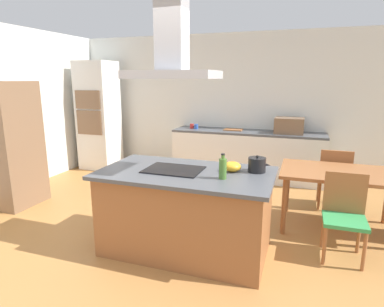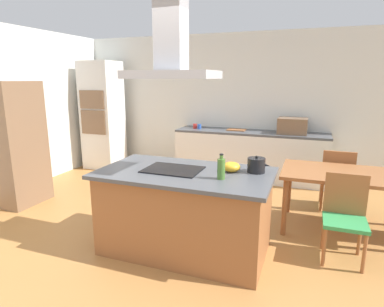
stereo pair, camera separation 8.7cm
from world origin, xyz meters
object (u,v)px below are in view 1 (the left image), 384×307
Objects in this scene: chair_facing_back_wall at (334,175)px; coffee_mug_blue at (196,126)px; olive_oil_bottle at (223,168)px; wall_oven_stack at (99,116)px; range_hood at (172,53)px; chair_facing_island at (344,210)px; coffee_mug_red at (192,126)px; dining_table at (340,178)px; refrigerator at (6,144)px; countertop_microwave at (289,126)px; tea_kettle at (257,165)px; cutting_board at (233,130)px; mixing_bowl at (232,167)px; cooktop at (174,170)px.

coffee_mug_blue is at bearing 155.97° from chair_facing_back_wall.
olive_oil_bottle is 4.33m from wall_oven_stack.
chair_facing_island is at bearing 14.08° from range_hood.
wall_oven_stack is at bearing -173.14° from coffee_mug_red.
coffee_mug_blue reaches higher than dining_table.
wall_oven_stack is 1.21× the size of refrigerator.
countertop_microwave is at bearing 70.16° from range_hood.
range_hood reaches higher than tea_kettle.
dining_table is at bearing 32.28° from range_hood.
wall_oven_stack is at bearing 136.22° from range_hood.
dining_table is 0.68m from chair_facing_back_wall.
cutting_board is at bearing 3.27° from coffee_mug_red.
coffee_mug_red is 3.21m from range_hood.
mixing_bowl is 3.45m from refrigerator.
coffee_mug_blue is at bearing 120.33° from tea_kettle.
wall_oven_stack is at bearing 140.19° from olive_oil_bottle.
range_hood is at bearing -90.54° from cutting_board.
refrigerator is 3.11m from range_hood.
dining_table is 0.68m from chair_facing_island.
chair_facing_island is (-0.00, -0.67, -0.16)m from dining_table.
chair_facing_back_wall is at bearing -23.73° from coffee_mug_red.
countertop_microwave is (0.47, 3.01, 0.03)m from olive_oil_bottle.
range_hood is (-0.57, 0.13, 1.10)m from olive_oil_bottle.
wall_oven_stack is at bearing 146.14° from tea_kettle.
refrigerator is at bearing 179.97° from chair_facing_island.
cutting_board is 3.05m from chair_facing_island.
wall_oven_stack is 2.22m from refrigerator.
chair_facing_island is at bearing -55.41° from cutting_board.
cutting_board is at bearing 133.25° from dining_table.
tea_kettle reaches higher than mixing_bowl.
mixing_bowl is at bearing -99.23° from countertop_microwave.
countertop_microwave is 0.56× the size of range_hood.
tea_kettle is at bearing 14.89° from range_hood.
chair_facing_back_wall is at bearing 45.36° from cooktop.
chair_facing_back_wall is 2.95m from range_hood.
tea_kettle is 0.17× the size of dining_table.
dining_table is at bearing 44.32° from tea_kettle.
tea_kettle is at bearing 14.46° from mixing_bowl.
olive_oil_bottle is 1.34× the size of mixing_bowl.
cutting_board is (-1.01, 0.05, -0.13)m from countertop_microwave.
refrigerator reaches higher than chair_facing_island.
chair_facing_island is (2.44, -2.42, -0.44)m from coffee_mug_blue.
coffee_mug_blue reaches higher than cooktop.
coffee_mug_blue is 3.23m from refrigerator.
countertop_microwave is at bearing 106.14° from chair_facing_island.
chair_facing_island is at bearing -73.86° from countertop_microwave.
tea_kettle is 0.26× the size of chair_facing_back_wall.
refrigerator is 4.64m from dining_table.
cutting_board is 0.19× the size of refrigerator.
coffee_mug_blue is 0.10× the size of chair_facing_back_wall.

